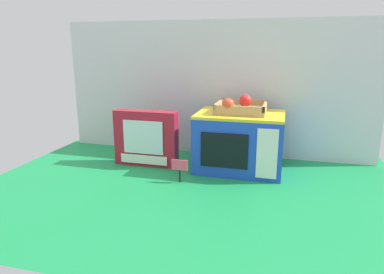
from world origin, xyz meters
TOP-DOWN VIEW (x-y plane):
  - ground_plane at (0.00, 0.00)m, footprint 1.70×1.70m
  - display_back_panel at (0.00, 0.28)m, footprint 1.61×0.03m
  - toy_microwave at (0.17, 0.06)m, footprint 0.39×0.30m
  - food_groups_crate at (0.17, 0.07)m, footprint 0.22×0.22m
  - cookie_set_box at (-0.27, -0.00)m, footprint 0.31×0.07m
  - price_sign at (-0.05, -0.18)m, footprint 0.07×0.01m

SIDE VIEW (x-z plane):
  - ground_plane at x=0.00m, z-range 0.00..0.00m
  - price_sign at x=-0.05m, z-range 0.02..0.12m
  - cookie_set_box at x=-0.27m, z-range 0.00..0.26m
  - toy_microwave at x=0.17m, z-range 0.00..0.26m
  - food_groups_crate at x=0.17m, z-range 0.25..0.33m
  - display_back_panel at x=0.00m, z-range 0.00..0.69m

